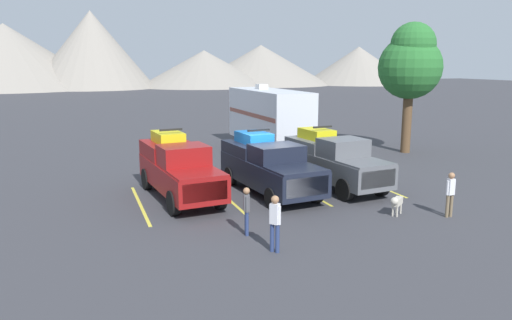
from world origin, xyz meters
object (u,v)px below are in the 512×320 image
(person_c, at_px, (247,208))
(camper_trailer_a, at_px, (269,116))
(pickup_truck_a, at_px, (178,167))
(pickup_truck_c, at_px, (333,160))
(dog, at_px, (396,202))
(person_b, at_px, (275,220))
(person_a, at_px, (450,192))
(pickup_truck_b, at_px, (268,165))

(person_c, bearing_deg, camper_trailer_a, 65.81)
(camper_trailer_a, bearing_deg, pickup_truck_a, -130.11)
(pickup_truck_c, distance_m, dog, 4.54)
(pickup_truck_a, relative_size, dog, 7.87)
(person_b, xyz_separation_m, dog, (5.30, 1.64, -0.46))
(person_a, distance_m, person_b, 7.02)
(pickup_truck_a, height_order, person_a, pickup_truck_a)
(person_b, bearing_deg, dog, 17.24)
(pickup_truck_a, bearing_deg, dog, -37.02)
(pickup_truck_a, xyz_separation_m, person_c, (1.13, -5.10, -0.35))
(pickup_truck_a, relative_size, pickup_truck_b, 1.00)
(person_c, bearing_deg, person_a, -5.68)
(pickup_truck_b, bearing_deg, pickup_truck_a, 172.06)
(pickup_truck_a, xyz_separation_m, dog, (6.72, -5.07, -0.73))
(pickup_truck_b, distance_m, person_b, 6.60)
(pickup_truck_a, bearing_deg, pickup_truck_b, -7.94)
(pickup_truck_b, height_order, person_b, pickup_truck_b)
(camper_trailer_a, height_order, person_a, camper_trailer_a)
(pickup_truck_c, xyz_separation_m, person_c, (-5.52, -4.52, -0.31))
(pickup_truck_a, xyz_separation_m, person_b, (1.42, -6.71, -0.27))
(camper_trailer_a, bearing_deg, pickup_truck_b, -111.77)
(pickup_truck_c, relative_size, person_b, 3.51)
(camper_trailer_a, xyz_separation_m, person_a, (1.05, -14.53, -1.19))
(dog, bearing_deg, pickup_truck_a, 142.98)
(pickup_truck_c, height_order, person_b, pickup_truck_c)
(person_a, xyz_separation_m, person_c, (-7.25, 0.72, -0.04))
(pickup_truck_b, bearing_deg, dog, -56.07)
(pickup_truck_c, distance_m, camper_trailer_a, 9.36)
(dog, bearing_deg, person_c, -179.68)
(pickup_truck_a, distance_m, person_a, 10.21)
(pickup_truck_a, relative_size, person_a, 3.78)
(dog, bearing_deg, pickup_truck_c, 90.91)
(camper_trailer_a, distance_m, person_a, 14.62)
(person_a, relative_size, person_c, 1.04)
(pickup_truck_b, relative_size, person_a, 3.78)
(pickup_truck_b, relative_size, camper_trailer_a, 0.66)
(person_a, distance_m, dog, 1.87)
(pickup_truck_c, bearing_deg, person_b, -130.45)
(person_a, height_order, person_b, person_b)
(person_b, xyz_separation_m, person_c, (-0.29, 1.61, -0.08))
(camper_trailer_a, distance_m, person_b, 16.56)
(pickup_truck_c, bearing_deg, pickup_truck_b, 178.62)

